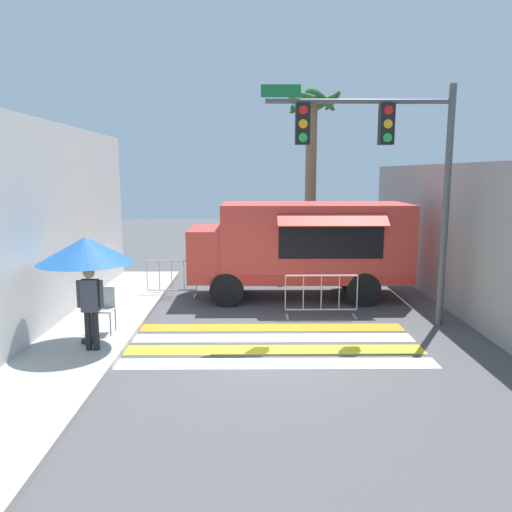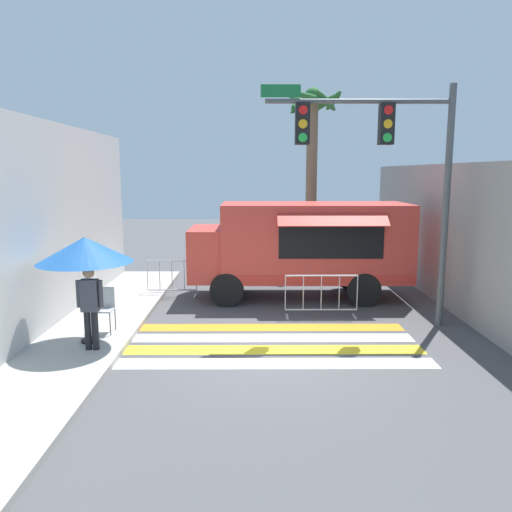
{
  "view_description": "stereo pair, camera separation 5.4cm",
  "coord_description": "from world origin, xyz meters",
  "views": [
    {
      "loc": [
        -0.4,
        -9.66,
        3.65
      ],
      "look_at": [
        -0.28,
        3.01,
        1.53
      ],
      "focal_mm": 35.0,
      "sensor_mm": 36.0,
      "label": 1
    },
    {
      "loc": [
        -0.34,
        -9.66,
        3.65
      ],
      "look_at": [
        -0.28,
        3.01,
        1.53
      ],
      "focal_mm": 35.0,
      "sensor_mm": 36.0,
      "label": 2
    }
  ],
  "objects": [
    {
      "name": "sidewalk_left",
      "position": [
        -5.21,
        0.0,
        0.07
      ],
      "size": [
        4.4,
        16.0,
        0.13
      ],
      "color": "#A8A59E",
      "rests_on": "ground_plane"
    },
    {
      "name": "ground_plane",
      "position": [
        0.0,
        0.0,
        0.0
      ],
      "size": [
        60.0,
        60.0,
        0.0
      ],
      "primitive_type": "plane",
      "color": "#4C4C4F"
    },
    {
      "name": "palm_tree",
      "position": [
        1.85,
        9.33,
        4.43
      ],
      "size": [
        2.08,
        2.04,
        6.74
      ],
      "color": "#7A664C",
      "rests_on": "ground_plane"
    },
    {
      "name": "traffic_signal_pole",
      "position": [
        2.69,
        1.96,
        4.06
      ],
      "size": [
        4.41,
        0.29,
        5.63
      ],
      "color": "#515456",
      "rests_on": "ground_plane"
    },
    {
      "name": "patio_umbrella",
      "position": [
        -3.79,
        0.41,
        2.08
      ],
      "size": [
        1.94,
        1.94,
        2.22
      ],
      "color": "black",
      "rests_on": "sidewalk_left"
    },
    {
      "name": "vendor_person",
      "position": [
        -3.59,
        -0.04,
        1.1
      ],
      "size": [
        0.53,
        0.22,
        1.69
      ],
      "rotation": [
        0.0,
        0.0,
        -0.01
      ],
      "color": "black",
      "rests_on": "sidewalk_left"
    },
    {
      "name": "barricade_front",
      "position": [
        1.38,
        2.64,
        0.54
      ],
      "size": [
        1.85,
        0.44,
        1.1
      ],
      "color": "#B7BABF",
      "rests_on": "ground_plane"
    },
    {
      "name": "building_left_facade",
      "position": [
        -5.12,
        0.0,
        2.41
      ],
      "size": [
        0.25,
        16.0,
        4.83
      ],
      "color": "silver",
      "rests_on": "ground_plane"
    },
    {
      "name": "crosswalk_painted",
      "position": [
        0.0,
        0.64,
        0.0
      ],
      "size": [
        6.4,
        2.84,
        0.01
      ],
      "color": "white",
      "rests_on": "ground_plane"
    },
    {
      "name": "barricade_side",
      "position": [
        -2.77,
        4.83,
        0.53
      ],
      "size": [
        1.48,
        0.44,
        1.1
      ],
      "color": "#B7BABF",
      "rests_on": "ground_plane"
    },
    {
      "name": "folding_chair",
      "position": [
        -3.68,
        1.13,
        0.74
      ],
      "size": [
        0.43,
        0.43,
        1.0
      ],
      "rotation": [
        0.0,
        0.0,
        -0.23
      ],
      "color": "#4C4C51",
      "rests_on": "sidewalk_left"
    },
    {
      "name": "concrete_wall_right",
      "position": [
        4.97,
        3.0,
        1.95
      ],
      "size": [
        0.2,
        16.0,
        3.89
      ],
      "color": "gray",
      "rests_on": "ground_plane"
    },
    {
      "name": "food_truck",
      "position": [
        0.95,
        4.74,
        1.59
      ],
      "size": [
        6.29,
        2.71,
        2.78
      ],
      "color": "#D13D33",
      "rests_on": "ground_plane"
    }
  ]
}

